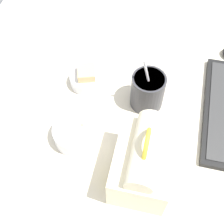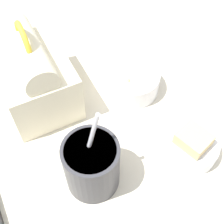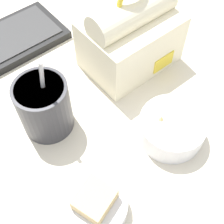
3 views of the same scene
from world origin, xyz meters
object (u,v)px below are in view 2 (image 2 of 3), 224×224
(soup_cup, at_px, (92,165))
(bento_bowl_snacks, at_px, (131,81))
(lunch_bag, at_px, (34,75))
(bento_bowl_sandwich, at_px, (191,146))

(soup_cup, height_order, bento_bowl_snacks, soup_cup)
(lunch_bag, xyz_separation_m, bento_bowl_sandwich, (-0.26, -0.21, -0.05))
(lunch_bag, distance_m, soup_cup, 0.23)
(lunch_bag, height_order, bento_bowl_sandwich, lunch_bag)
(lunch_bag, distance_m, bento_bowl_sandwich, 0.34)
(bento_bowl_sandwich, distance_m, bento_bowl_snacks, 0.20)
(lunch_bag, bearing_deg, soup_cup, -173.90)
(lunch_bag, relative_size, bento_bowl_sandwich, 1.93)
(bento_bowl_snacks, bearing_deg, soup_cup, 133.99)
(soup_cup, xyz_separation_m, bento_bowl_sandwich, (-0.03, -0.19, -0.03))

